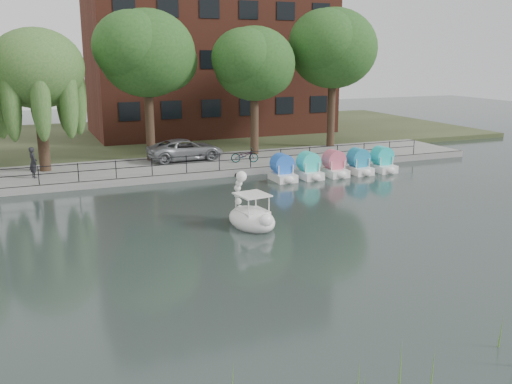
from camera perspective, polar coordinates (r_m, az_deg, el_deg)
ground_plane at (r=21.28m, az=2.91°, el=-5.91°), size 120.00×120.00×0.00m
promenade at (r=35.83m, az=-8.14°, el=2.46°), size 40.00×6.00×0.40m
kerb at (r=33.04m, az=-6.85°, el=1.53°), size 40.00×0.25×0.40m
land_strip at (r=49.33m, az=-12.28°, el=5.36°), size 60.00×22.00×0.36m
railing at (r=33.04m, az=-6.99°, el=3.20°), size 32.00×0.05×1.00m
apartment_building at (r=50.57m, az=-4.69°, el=16.26°), size 20.00×10.07×18.00m
willow_mid at (r=35.09m, az=-21.09°, el=11.41°), size 5.32×5.32×8.15m
broadleaf_center at (r=36.87m, az=-10.87°, el=13.41°), size 6.00×6.00×9.25m
broadleaf_right at (r=38.48m, az=-0.16°, el=12.65°), size 5.40×5.40×8.32m
broadleaf_far at (r=42.25m, az=7.73°, el=14.01°), size 6.30×6.30×9.71m
minivan at (r=37.01m, az=-7.07°, el=4.39°), size 2.84×5.71×1.56m
bicycle at (r=35.94m, az=-1.14°, el=3.76°), size 1.05×1.82×1.00m
pedestrian at (r=33.71m, az=-21.42°, el=2.98°), size 0.68×0.83×1.98m
swan_boat at (r=24.07m, az=-0.50°, el=-2.31°), size 2.01×2.85×2.24m
pedal_boat_row at (r=34.21m, az=7.83°, el=2.62°), size 7.95×1.70×1.40m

